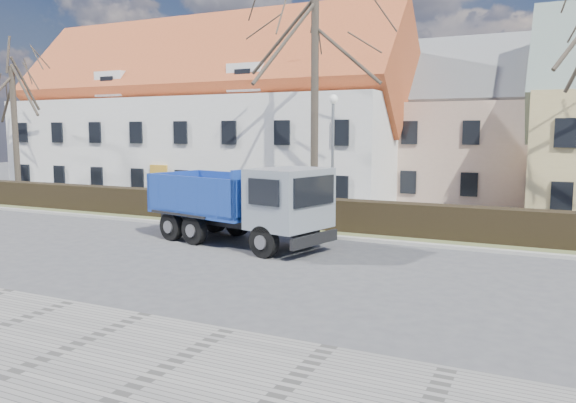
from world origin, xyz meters
The scene contains 13 objects.
ground centered at (0.00, 0.00, 0.00)m, with size 120.00×120.00×0.00m, color #434346.
sidewalk_near centered at (0.00, -8.50, 0.04)m, with size 80.00×5.00×0.08m, color gray.
curb_far centered at (0.00, 4.60, 0.06)m, with size 80.00×0.30×0.12m, color #9E9B93.
grass_strip centered at (0.00, 6.20, 0.05)m, with size 80.00×3.00×0.10m, color #515B33.
hedge centered at (0.00, 6.00, 0.65)m, with size 60.00×0.90×1.30m, color black.
building_white centered at (-13.00, 16.00, 4.75)m, with size 26.80×10.80×9.50m, color silver, non-canonical shape.
building_pink centered at (4.00, 20.00, 4.00)m, with size 10.80×8.80×8.00m, color tan, non-canonical shape.
tree_0 centered at (-22.00, 8.50, 4.95)m, with size 7.20×7.20×9.90m, color #362F26, non-canonical shape.
tree_1 centered at (-2.00, 8.50, 6.33)m, with size 9.20×9.20×12.65m, color #362F26, non-canonical shape.
dump_truck centered at (-2.65, 2.17, 1.51)m, with size 7.55×2.80×3.02m, color navy, non-canonical shape.
streetlight centered at (-0.52, 7.00, 2.90)m, with size 0.45×0.45×5.81m, color gray, non-canonical shape.
cart_frame centered at (-2.76, 4.27, 0.32)m, with size 0.70×0.40×0.64m, color silver, non-canonical shape.
parked_car_a centered at (-9.11, 10.15, 0.63)m, with size 1.49×3.69×1.26m, color black.
Camera 1 is at (8.16, -15.68, 4.16)m, focal length 35.00 mm.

